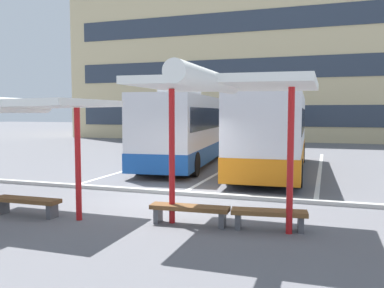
{
  "coord_description": "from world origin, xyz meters",
  "views": [
    {
      "loc": [
        4.37,
        -11.01,
        2.6
      ],
      "look_at": [
        -0.25,
        2.81,
        1.45
      ],
      "focal_mm": 37.87,
      "sensor_mm": 36.0,
      "label": 1
    }
  ],
  "objects_px": {
    "waiting_shelter_2": "(226,87)",
    "bench_3": "(269,215)",
    "bench_2": "(190,210)",
    "coach_bus_0": "(187,130)",
    "waiting_shelter_1": "(18,107)",
    "bench_1": "(27,202)",
    "coach_bus_1": "(273,133)"
  },
  "relations": [
    {
      "from": "waiting_shelter_2",
      "to": "bench_3",
      "type": "height_order",
      "value": "waiting_shelter_2"
    },
    {
      "from": "bench_2",
      "to": "coach_bus_0",
      "type": "bearing_deg",
      "value": 109.48
    },
    {
      "from": "waiting_shelter_1",
      "to": "bench_3",
      "type": "distance_m",
      "value": 6.46
    },
    {
      "from": "bench_1",
      "to": "waiting_shelter_2",
      "type": "bearing_deg",
      "value": 3.07
    },
    {
      "from": "waiting_shelter_2",
      "to": "coach_bus_0",
      "type": "bearing_deg",
      "value": 113.36
    },
    {
      "from": "coach_bus_0",
      "to": "bench_1",
      "type": "relative_size",
      "value": 5.85
    },
    {
      "from": "waiting_shelter_2",
      "to": "bench_2",
      "type": "relative_size",
      "value": 2.7
    },
    {
      "from": "bench_1",
      "to": "waiting_shelter_2",
      "type": "height_order",
      "value": "waiting_shelter_2"
    },
    {
      "from": "bench_2",
      "to": "bench_3",
      "type": "height_order",
      "value": "same"
    },
    {
      "from": "bench_1",
      "to": "bench_2",
      "type": "relative_size",
      "value": 0.96
    },
    {
      "from": "coach_bus_1",
      "to": "waiting_shelter_1",
      "type": "relative_size",
      "value": 2.32
    },
    {
      "from": "bench_1",
      "to": "bench_3",
      "type": "relative_size",
      "value": 1.06
    },
    {
      "from": "bench_1",
      "to": "bench_3",
      "type": "distance_m",
      "value": 5.98
    },
    {
      "from": "coach_bus_1",
      "to": "bench_2",
      "type": "height_order",
      "value": "coach_bus_1"
    },
    {
      "from": "waiting_shelter_1",
      "to": "bench_2",
      "type": "distance_m",
      "value": 4.83
    },
    {
      "from": "coach_bus_0",
      "to": "coach_bus_1",
      "type": "height_order",
      "value": "coach_bus_0"
    },
    {
      "from": "coach_bus_1",
      "to": "bench_3",
      "type": "xyz_separation_m",
      "value": [
        1.07,
        -9.03,
        -1.34
      ]
    },
    {
      "from": "bench_3",
      "to": "waiting_shelter_1",
      "type": "bearing_deg",
      "value": -171.76
    },
    {
      "from": "bench_1",
      "to": "bench_3",
      "type": "height_order",
      "value": "same"
    },
    {
      "from": "bench_3",
      "to": "coach_bus_1",
      "type": "bearing_deg",
      "value": 96.77
    },
    {
      "from": "waiting_shelter_2",
      "to": "bench_3",
      "type": "bearing_deg",
      "value": 23.96
    },
    {
      "from": "coach_bus_0",
      "to": "coach_bus_1",
      "type": "relative_size",
      "value": 1.0
    },
    {
      "from": "bench_1",
      "to": "waiting_shelter_2",
      "type": "relative_size",
      "value": 0.36
    },
    {
      "from": "waiting_shelter_2",
      "to": "bench_2",
      "type": "height_order",
      "value": "waiting_shelter_2"
    },
    {
      "from": "bench_1",
      "to": "bench_2",
      "type": "distance_m",
      "value": 4.17
    },
    {
      "from": "coach_bus_0",
      "to": "waiting_shelter_2",
      "type": "distance_m",
      "value": 11.41
    },
    {
      "from": "coach_bus_0",
      "to": "bench_3",
      "type": "xyz_separation_m",
      "value": [
        5.39,
        -9.99,
        -1.39
      ]
    },
    {
      "from": "waiting_shelter_1",
      "to": "bench_1",
      "type": "bearing_deg",
      "value": 90.0
    },
    {
      "from": "coach_bus_1",
      "to": "waiting_shelter_1",
      "type": "distance_m",
      "value": 11.08
    },
    {
      "from": "bench_1",
      "to": "waiting_shelter_2",
      "type": "xyz_separation_m",
      "value": [
        5.04,
        0.27,
        2.79
      ]
    },
    {
      "from": "waiting_shelter_1",
      "to": "waiting_shelter_2",
      "type": "height_order",
      "value": "waiting_shelter_2"
    },
    {
      "from": "coach_bus_1",
      "to": "bench_1",
      "type": "relative_size",
      "value": 5.84
    }
  ]
}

